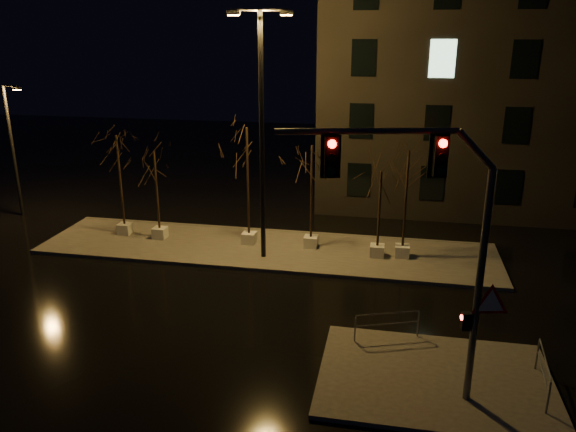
# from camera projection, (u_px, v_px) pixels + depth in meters

# --- Properties ---
(ground) EXTENTS (90.00, 90.00, 0.00)m
(ground) POSITION_uv_depth(u_px,v_px,m) (231.00, 307.00, 21.71)
(ground) COLOR black
(ground) RESTS_ON ground
(median) EXTENTS (22.00, 5.00, 0.15)m
(median) POSITION_uv_depth(u_px,v_px,m) (266.00, 249.00, 27.28)
(median) COLOR #494641
(median) RESTS_ON ground
(sidewalk_corner) EXTENTS (7.00, 5.00, 0.15)m
(sidewalk_corner) POSITION_uv_depth(u_px,v_px,m) (435.00, 379.00, 17.07)
(sidewalk_corner) COLOR #494641
(sidewalk_corner) RESTS_ON ground
(building) EXTENTS (25.00, 12.00, 15.00)m
(building) POSITION_uv_depth(u_px,v_px,m) (537.00, 77.00, 33.60)
(building) COLOR black
(building) RESTS_ON ground
(tree_0) EXTENTS (1.80, 1.80, 5.27)m
(tree_0) POSITION_uv_depth(u_px,v_px,m) (118.00, 158.00, 27.84)
(tree_0) COLOR beige
(tree_0) RESTS_ON median
(tree_1) EXTENTS (1.80, 1.80, 4.58)m
(tree_1) POSITION_uv_depth(u_px,v_px,m) (155.00, 171.00, 27.41)
(tree_1) COLOR beige
(tree_1) RESTS_ON median
(tree_2) EXTENTS (1.80, 1.80, 5.90)m
(tree_2) POSITION_uv_depth(u_px,v_px,m) (247.00, 154.00, 26.38)
(tree_2) COLOR beige
(tree_2) RESTS_ON median
(tree_3) EXTENTS (1.80, 1.80, 5.14)m
(tree_3) POSITION_uv_depth(u_px,v_px,m) (312.00, 169.00, 26.07)
(tree_3) COLOR beige
(tree_3) RESTS_ON median
(tree_4) EXTENTS (1.80, 1.80, 4.18)m
(tree_4) POSITION_uv_depth(u_px,v_px,m) (380.00, 191.00, 25.18)
(tree_4) COLOR beige
(tree_4) RESTS_ON median
(tree_5) EXTENTS (1.80, 1.80, 5.15)m
(tree_5) POSITION_uv_depth(u_px,v_px,m) (407.00, 175.00, 24.91)
(tree_5) COLOR beige
(tree_5) RESTS_ON median
(traffic_signal_mast) EXTENTS (6.25, 1.40, 7.77)m
(traffic_signal_mast) POSITION_uv_depth(u_px,v_px,m) (437.00, 231.00, 14.45)
(traffic_signal_mast) COLOR #54565B
(traffic_signal_mast) RESTS_ON sidewalk_corner
(streetlight_main) EXTENTS (2.72, 0.70, 10.87)m
(streetlight_main) POSITION_uv_depth(u_px,v_px,m) (262.00, 122.00, 24.21)
(streetlight_main) COLOR black
(streetlight_main) RESTS_ON median
(streetlight_far) EXTENTS (1.42, 0.62, 7.40)m
(streetlight_far) POSITION_uv_depth(u_px,v_px,m) (13.00, 146.00, 31.17)
(streetlight_far) COLOR black
(streetlight_far) RESTS_ON ground
(guard_rail_a) EXTENTS (2.14, 0.81, 0.98)m
(guard_rail_a) POSITION_uv_depth(u_px,v_px,m) (387.00, 322.00, 18.99)
(guard_rail_a) COLOR #54565B
(guard_rail_a) RESTS_ON sidewalk_corner
(guard_rail_b) EXTENTS (0.24, 2.26, 1.07)m
(guard_rail_b) POSITION_uv_depth(u_px,v_px,m) (543.00, 369.00, 16.24)
(guard_rail_b) COLOR #54565B
(guard_rail_b) RESTS_ON sidewalk_corner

